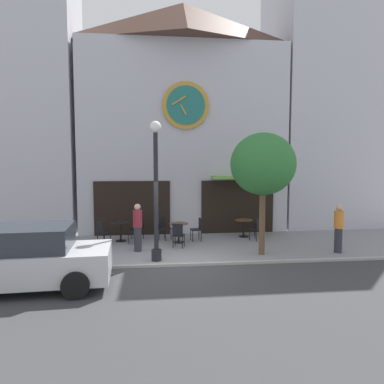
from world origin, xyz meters
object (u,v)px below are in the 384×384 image
(cafe_chair_right_end, at_px, (178,233))
(cafe_chair_corner, at_px, (136,230))
(cafe_table_center, at_px, (244,224))
(cafe_chair_by_entrance, at_px, (258,227))
(cafe_chair_mid_row, at_px, (102,231))
(pedestrian_maroon, at_px, (138,227))
(street_tree, at_px, (263,165))
(cafe_table_leftmost, at_px, (121,228))
(parked_car_silver, at_px, (20,259))
(cafe_chair_curbside, at_px, (198,227))
(cafe_chair_under_awning, at_px, (163,226))
(pedestrian_orange, at_px, (339,228))
(cafe_table_center_left, at_px, (179,229))
(cafe_chair_facing_street, at_px, (262,223))
(street_lamp, at_px, (156,191))
(cafe_chair_facing_wall, at_px, (139,226))

(cafe_chair_right_end, height_order, cafe_chair_corner, same)
(cafe_table_center, relative_size, cafe_chair_by_entrance, 0.81)
(cafe_table_center, distance_m, cafe_chair_corner, 4.45)
(cafe_chair_mid_row, distance_m, pedestrian_maroon, 1.79)
(cafe_chair_by_entrance, bearing_deg, street_tree, -102.93)
(cafe_table_leftmost, distance_m, cafe_table_center, 5.02)
(cafe_chair_mid_row, height_order, parked_car_silver, parked_car_silver)
(cafe_chair_curbside, distance_m, cafe_chair_under_awning, 1.40)
(cafe_chair_under_awning, relative_size, pedestrian_maroon, 0.54)
(cafe_chair_under_awning, distance_m, pedestrian_orange, 6.52)
(cafe_table_center_left, relative_size, pedestrian_orange, 0.45)
(cafe_table_center, xyz_separation_m, pedestrian_orange, (2.58, -2.87, 0.34))
(street_tree, xyz_separation_m, cafe_chair_curbside, (-1.87, 2.30, -2.50))
(cafe_chair_curbside, height_order, cafe_chair_facing_street, same)
(street_tree, relative_size, cafe_chair_curbside, 4.54)
(cafe_table_leftmost, bearing_deg, parked_car_silver, -111.53)
(pedestrian_orange, relative_size, parked_car_silver, 0.38)
(parked_car_silver, bearing_deg, cafe_chair_under_awning, 54.70)
(street_tree, relative_size, cafe_table_center, 5.59)
(cafe_chair_under_awning, bearing_deg, cafe_chair_curbside, -16.02)
(cafe_chair_under_awning, bearing_deg, pedestrian_orange, -24.91)
(pedestrian_maroon, bearing_deg, cafe_chair_curbside, 31.46)
(street_lamp, distance_m, pedestrian_orange, 6.38)
(cafe_chair_facing_street, bearing_deg, cafe_chair_facing_wall, 179.70)
(pedestrian_orange, bearing_deg, street_tree, 178.77)
(cafe_chair_mid_row, bearing_deg, cafe_chair_facing_wall, 35.55)
(cafe_chair_right_end, bearing_deg, cafe_chair_under_awning, 108.27)
(cafe_table_leftmost, relative_size, pedestrian_maroon, 0.45)
(cafe_table_leftmost, bearing_deg, cafe_table_center_left, -11.85)
(cafe_chair_by_entrance, height_order, parked_car_silver, parked_car_silver)
(street_tree, height_order, pedestrian_orange, street_tree)
(street_lamp, distance_m, cafe_chair_corner, 3.05)
(cafe_chair_by_entrance, bearing_deg, cafe_chair_right_end, -165.53)
(street_tree, bearing_deg, cafe_chair_curbside, 129.17)
(street_tree, distance_m, parked_car_silver, 7.67)
(street_lamp, distance_m, cafe_table_center, 5.12)
(cafe_chair_curbside, distance_m, pedestrian_maroon, 2.71)
(cafe_table_leftmost, height_order, cafe_chair_under_awning, cafe_chair_under_awning)
(cafe_chair_by_entrance, bearing_deg, cafe_chair_facing_wall, 168.81)
(parked_car_silver, bearing_deg, cafe_chair_by_entrance, 31.70)
(pedestrian_orange, bearing_deg, cafe_chair_facing_street, 120.62)
(cafe_table_center_left, xyz_separation_m, cafe_chair_under_awning, (-0.57, 0.61, -0.02))
(cafe_chair_facing_wall, height_order, cafe_chair_curbside, same)
(cafe_table_center, xyz_separation_m, cafe_chair_by_entrance, (0.36, -0.76, 0.01))
(cafe_chair_facing_street, bearing_deg, cafe_chair_mid_row, -171.78)
(street_lamp, bearing_deg, cafe_chair_facing_street, 36.53)
(cafe_chair_curbside, bearing_deg, cafe_table_center_left, -164.19)
(cafe_chair_mid_row, bearing_deg, cafe_table_leftmost, 40.58)
(cafe_chair_right_end, bearing_deg, parked_car_silver, -138.18)
(cafe_table_center, bearing_deg, street_lamp, -139.05)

